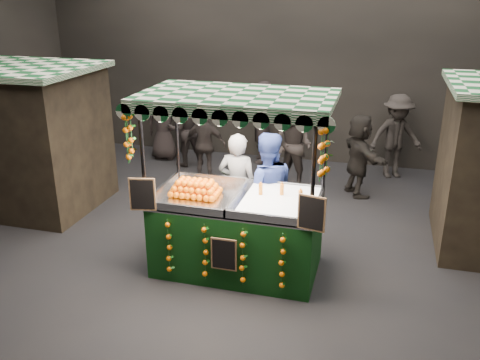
# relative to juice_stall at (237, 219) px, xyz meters

# --- Properties ---
(ground) EXTENTS (12.00, 12.00, 0.00)m
(ground) POSITION_rel_juice_stall_xyz_m (-0.16, 0.32, -0.80)
(ground) COLOR black
(ground) RESTS_ON ground
(market_hall) EXTENTS (12.10, 10.10, 5.05)m
(market_hall) POSITION_rel_juice_stall_xyz_m (-0.16, 0.32, 2.58)
(market_hall) COLOR black
(market_hall) RESTS_ON ground
(neighbour_stall_left) EXTENTS (3.00, 2.20, 2.60)m
(neighbour_stall_left) POSITION_rel_juice_stall_xyz_m (-4.56, 1.32, 0.50)
(neighbour_stall_left) COLOR black
(neighbour_stall_left) RESTS_ON ground
(juice_stall) EXTENTS (2.67, 1.57, 2.59)m
(juice_stall) POSITION_rel_juice_stall_xyz_m (0.00, 0.00, 0.00)
(juice_stall) COLOR black
(juice_stall) RESTS_ON ground
(vendor_grey) EXTENTS (0.67, 0.46, 1.77)m
(vendor_grey) POSITION_rel_juice_stall_xyz_m (-0.28, 1.01, 0.08)
(vendor_grey) COLOR gray
(vendor_grey) RESTS_ON ground
(vendor_blue) EXTENTS (1.08, 0.95, 1.87)m
(vendor_blue) POSITION_rel_juice_stall_xyz_m (0.23, 0.82, 0.13)
(vendor_blue) COLOR navy
(vendor_blue) RESTS_ON ground
(shopper_0) EXTENTS (0.74, 0.59, 1.77)m
(shopper_0) POSITION_rel_juice_stall_xyz_m (-4.64, 2.71, 0.08)
(shopper_0) COLOR black
(shopper_0) RESTS_ON ground
(shopper_1) EXTENTS (1.07, 0.98, 1.78)m
(shopper_1) POSITION_rel_juice_stall_xyz_m (0.19, 3.42, 0.09)
(shopper_1) COLOR #2D2725
(shopper_1) RESTS_ON ground
(shopper_2) EXTENTS (0.92, 0.40, 1.55)m
(shopper_2) POSITION_rel_juice_stall_xyz_m (-1.66, 3.42, -0.03)
(shopper_2) COLOR #2C2624
(shopper_2) RESTS_ON ground
(shopper_3) EXTENTS (1.34, 1.09, 1.80)m
(shopper_3) POSITION_rel_juice_stall_xyz_m (2.18, 4.66, 0.10)
(shopper_3) COLOR #2D2825
(shopper_3) RESTS_ON ground
(shopper_4) EXTENTS (0.82, 0.54, 1.65)m
(shopper_4) POSITION_rel_juice_stall_xyz_m (-3.08, 4.52, 0.02)
(shopper_4) COLOR #292221
(shopper_4) RESTS_ON ground
(shopper_5) EXTENTS (1.14, 1.55, 1.62)m
(shopper_5) POSITION_rel_juice_stall_xyz_m (1.50, 3.42, 0.01)
(shopper_5) COLOR black
(shopper_5) RESTS_ON ground
(shopper_6) EXTENTS (0.58, 0.76, 1.89)m
(shopper_6) POSITION_rel_juice_stall_xyz_m (-0.81, 4.92, 0.14)
(shopper_6) COLOR black
(shopper_6) RESTS_ON ground
(shopper_7) EXTENTS (1.06, 1.03, 1.72)m
(shopper_7) POSITION_rel_juice_stall_xyz_m (-2.42, 4.20, 0.05)
(shopper_7) COLOR black
(shopper_7) RESTS_ON ground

